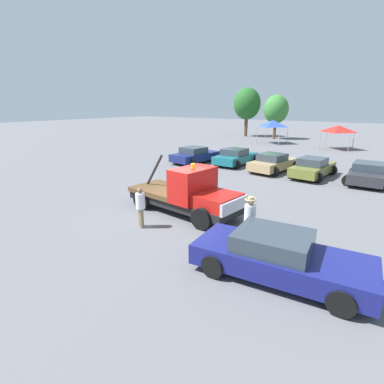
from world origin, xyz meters
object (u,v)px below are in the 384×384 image
foreground_car (279,256)px  canopy_tent_blue (273,124)px  tree_left (276,109)px  tree_right (247,104)px  tow_truck (189,194)px  parked_car_olive (313,168)px  parked_car_tan (273,163)px  parked_car_charcoal (368,173)px  person_near_truck (250,217)px  parked_car_teal (235,157)px  parked_car_navy (195,155)px  person_at_hood (140,205)px  canopy_tent_red (338,129)px

foreground_car → canopy_tent_blue: size_ratio=1.72×
tree_left → tree_right: tree_right is taller
tow_truck → tree_left: (-7.89, 31.65, 3.12)m
parked_car_olive → tree_left: tree_left is taller
parked_car_tan → parked_car_charcoal: size_ratio=1.03×
foreground_car → parked_car_charcoal: size_ratio=1.15×
canopy_tent_blue → tree_left: 5.66m
person_near_truck → canopy_tent_blue: 29.56m
parked_car_tan → canopy_tent_blue: canopy_tent_blue is taller
parked_car_tan → tree_left: (-7.73, 20.93, 3.39)m
parked_car_olive → canopy_tent_blue: bearing=34.6°
parked_car_teal → parked_car_tan: 3.46m
parked_car_navy → tree_right: 23.44m
tree_left → parked_car_teal: bearing=-77.9°
tow_truck → parked_car_charcoal: bearing=67.3°
foreground_car → parked_car_charcoal: (0.85, 13.56, -0.00)m
tow_truck → parked_car_olive: bearing=81.9°
person_at_hood → parked_car_charcoal: 14.76m
canopy_tent_blue → parked_car_charcoal: bearing=-52.0°
tow_truck → parked_car_navy: 12.27m
tow_truck → canopy_tent_red: 25.73m
parked_car_teal → canopy_tent_red: canopy_tent_red is taller
parked_car_navy → parked_car_charcoal: size_ratio=1.03×
tow_truck → parked_car_teal: (-3.56, 11.37, -0.27)m
parked_car_teal → tree_left: 21.01m
foreground_car → parked_car_olive: bearing=94.7°
parked_car_olive → parked_car_charcoal: 3.28m
foreground_car → canopy_tent_red: (-3.71, 28.35, 1.55)m
parked_car_navy → tree_left: (-1.12, 21.42, 3.39)m
tow_truck → parked_car_tan: 10.73m
person_at_hood → parked_car_olive: bearing=13.6°
parked_car_tan → tree_right: 25.50m
person_at_hood → tree_right: bearing=47.2°
foreground_car → canopy_tent_blue: (-11.35, 29.16, 1.79)m
person_at_hood → person_near_truck: bearing=-49.3°
person_near_truck → tree_right: (-16.32, 33.88, 3.72)m
parked_car_olive → tree_right: 27.09m
person_near_truck → tow_truck: bearing=-51.3°
parked_car_charcoal → canopy_tent_blue: (-12.19, 15.60, 1.79)m
tow_truck → person_near_truck: (3.58, -1.37, 0.14)m
foreground_car → person_near_truck: (-1.51, 1.31, 0.41)m
tow_truck → person_near_truck: 3.83m
parked_car_charcoal → tree_left: bearing=32.9°
tow_truck → parked_car_charcoal: (5.93, 10.88, -0.27)m
tow_truck → canopy_tent_blue: (-6.26, 26.47, 1.52)m
parked_car_olive → parked_car_charcoal: size_ratio=1.03×
parked_car_tan → parked_car_olive: 2.82m
canopy_tent_blue → canopy_tent_red: size_ratio=1.00×
parked_car_navy → tree_right: tree_right is taller
parked_car_tan → parked_car_charcoal: 6.09m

